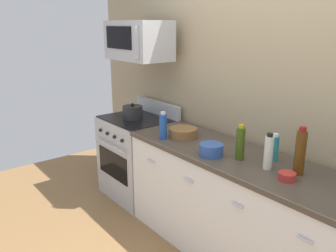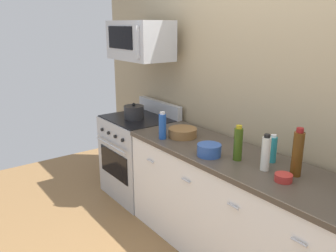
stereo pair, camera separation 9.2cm
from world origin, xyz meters
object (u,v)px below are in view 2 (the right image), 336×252
bowl_red_small (283,177)px  bowl_wooden_salad (183,132)px  bottle_vinegar_white (266,153)px  bottle_dish_soap (273,149)px  bottle_soda_blue (162,126)px  bowl_blue_mixing (209,150)px  microwave (140,40)px  stockpot (134,112)px  bottle_olive_oil (238,144)px  range_oven (139,156)px  bottle_wine_amber (297,153)px

bowl_red_small → bowl_wooden_salad: bearing=177.1°
bottle_vinegar_white → bowl_red_small: bottle_vinegar_white is taller
bottle_dish_soap → bottle_soda_blue: 0.99m
bottle_vinegar_white → bowl_blue_mixing: 0.46m
microwave → bottle_soda_blue: microwave is taller
bottle_dish_soap → bowl_red_small: size_ratio=1.84×
bowl_red_small → stockpot: bearing=179.1°
bottle_olive_oil → bottle_soda_blue: bearing=-168.0°
stockpot → range_oven: bearing=90.0°
bottle_soda_blue → bowl_wooden_salad: bearing=70.3°
bottle_soda_blue → stockpot: 0.76m
microwave → bottle_wine_amber: size_ratio=2.19×
microwave → bottle_olive_oil: microwave is taller
bottle_vinegar_white → bottle_soda_blue: bottle_vinegar_white is taller
bottle_dish_soap → bowl_blue_mixing: 0.48m
microwave → bottle_wine_amber: bearing=0.4°
bowl_red_small → stockpot: stockpot is taller
bottle_wine_amber → bottle_soda_blue: (-1.18, -0.26, -0.04)m
bottle_dish_soap → bowl_wooden_salad: size_ratio=0.82×
microwave → bowl_red_small: microwave is taller
bottle_soda_blue → stockpot: bearing=168.3°
microwave → bottle_vinegar_white: (1.73, -0.08, -0.70)m
bottle_olive_oil → bottle_dish_soap: (0.18, 0.18, -0.03)m
microwave → stockpot: microwave is taller
range_oven → bottle_dish_soap: bearing=4.4°
bottle_wine_amber → stockpot: 1.93m
bottle_wine_amber → bottle_soda_blue: bottle_wine_amber is taller
bowl_red_small → bottle_soda_blue: bearing=-174.1°
bottle_olive_oil → bowl_wooden_salad: (-0.68, 0.02, -0.09)m
microwave → bottle_vinegar_white: size_ratio=2.81×
bottle_wine_amber → bowl_red_small: size_ratio=2.91×
bowl_wooden_salad → stockpot: (-0.81, -0.03, 0.03)m
bowl_blue_mixing → bowl_red_small: size_ratio=1.62×
bottle_wine_amber → bottle_soda_blue: size_ratio=1.36×
bottle_vinegar_white → bowl_wooden_salad: bearing=179.6°
bowl_red_small → stockpot: 1.93m
bottle_soda_blue → microwave: bearing=161.2°
microwave → bottle_soda_blue: size_ratio=2.97×
bowl_red_small → bowl_blue_mixing: bearing=-173.2°
bowl_blue_mixing → bowl_wooden_salad: bearing=164.9°
bowl_wooden_salad → stockpot: size_ratio=1.20×
bottle_wine_amber → bowl_wooden_salad: (-1.11, -0.08, -0.12)m
bottle_wine_amber → bottle_soda_blue: bearing=-167.4°
bottle_vinegar_white → bottle_olive_oil: bearing=-176.7°
bottle_dish_soap → stockpot: bottle_dish_soap is taller
microwave → bottle_wine_amber: microwave is taller
bottle_soda_blue → bowl_wooden_salad: 0.21m
bottle_vinegar_white → bottle_dish_soap: bottle_vinegar_white is taller
bowl_red_small → microwave: bearing=176.2°
range_oven → stockpot: 0.53m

